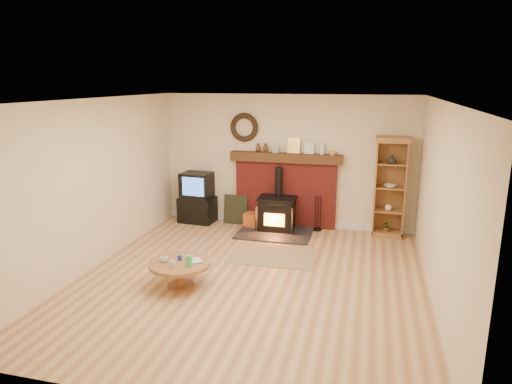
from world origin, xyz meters
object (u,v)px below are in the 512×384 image
(wood_stove, at_px, (277,215))
(coffee_table, at_px, (180,267))
(curio_cabinet, at_px, (390,187))
(tv_unit, at_px, (197,198))

(wood_stove, bearing_deg, coffee_table, -106.63)
(curio_cabinet, xyz_separation_m, coffee_table, (-2.89, -3.03, -0.63))
(tv_unit, bearing_deg, coffee_table, -73.18)
(tv_unit, distance_m, curio_cabinet, 3.81)
(wood_stove, distance_m, curio_cabinet, 2.18)
(wood_stove, xyz_separation_m, coffee_table, (-0.82, -2.74, -0.02))
(wood_stove, height_order, coffee_table, wood_stove)
(curio_cabinet, height_order, coffee_table, curio_cabinet)
(tv_unit, height_order, curio_cabinet, curio_cabinet)
(tv_unit, height_order, coffee_table, tv_unit)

